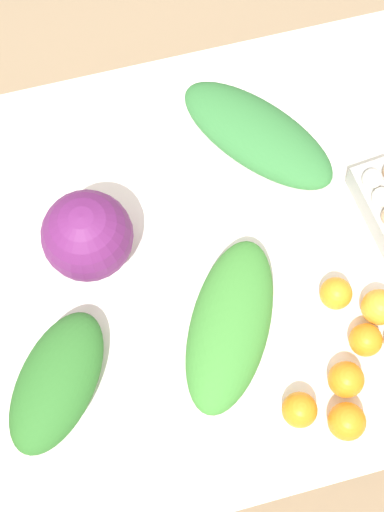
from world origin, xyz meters
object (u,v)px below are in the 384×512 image
(greens_bunch_beet_tops, at_px, (257,134))
(greens_bunch_kale, at_px, (57,382))
(orange_2, at_px, (347,421))
(orange_7, at_px, (300,410))
(orange_1, at_px, (336,293))
(cabbage_purple, at_px, (87,236))
(orange_0, at_px, (366,340))
(orange_6, at_px, (379,307))
(greens_bunch_dandelion, at_px, (230,325))
(orange_5, at_px, (346,379))

(greens_bunch_beet_tops, bearing_deg, greens_bunch_kale, 38.84)
(orange_2, xyz_separation_m, orange_7, (0.08, -0.04, -0.00))
(orange_1, bearing_deg, greens_bunch_beet_tops, -82.52)
(greens_bunch_beet_tops, bearing_deg, orange_2, 88.90)
(cabbage_purple, bearing_deg, orange_0, 145.50)
(orange_0, xyz_separation_m, orange_6, (-0.05, -0.06, 0.00))
(greens_bunch_dandelion, xyz_separation_m, orange_6, (-0.31, 0.04, -0.01))
(orange_0, bearing_deg, orange_1, -76.59)
(greens_bunch_beet_tops, distance_m, orange_7, 0.61)
(orange_0, bearing_deg, orange_7, 29.96)
(greens_bunch_kale, relative_size, orange_7, 4.21)
(orange_7, bearing_deg, orange_0, -150.04)
(cabbage_purple, distance_m, orange_6, 0.62)
(greens_bunch_kale, bearing_deg, greens_bunch_dandelion, -176.07)
(orange_2, bearing_deg, orange_6, -124.81)
(cabbage_purple, xyz_separation_m, greens_bunch_dandelion, (-0.24, 0.24, -0.05))
(greens_bunch_kale, xyz_separation_m, orange_7, (-0.45, 0.17, -0.01))
(cabbage_purple, bearing_deg, greens_bunch_kale, 65.27)
(greens_bunch_beet_tops, xyz_separation_m, orange_0, (-0.08, 0.51, -0.01))
(orange_5, bearing_deg, greens_bunch_dandelion, -40.33)
(greens_bunch_dandelion, xyz_separation_m, orange_7, (-0.09, 0.20, -0.01))
(greens_bunch_dandelion, height_order, orange_2, greens_bunch_dandelion)
(orange_1, distance_m, orange_6, 0.09)
(greens_bunch_beet_tops, bearing_deg, orange_6, 105.85)
(orange_0, bearing_deg, greens_bunch_kale, -6.73)
(greens_bunch_kale, relative_size, orange_5, 4.08)
(orange_1, distance_m, orange_2, 0.26)
(greens_bunch_dandelion, bearing_deg, orange_7, 113.56)
(orange_2, distance_m, orange_7, 0.09)
(orange_2, distance_m, orange_5, 0.08)
(greens_bunch_dandelion, height_order, orange_7, greens_bunch_dandelion)
(orange_6, bearing_deg, greens_bunch_dandelion, -7.42)
(orange_1, bearing_deg, greens_bunch_dandelion, 2.83)
(orange_0, distance_m, orange_7, 0.20)
(greens_bunch_beet_tops, bearing_deg, orange_7, 81.20)
(greens_bunch_kale, xyz_separation_m, orange_0, (-0.62, 0.07, -0.01))
(orange_5, relative_size, orange_6, 0.97)
(orange_6, distance_m, orange_7, 0.27)
(greens_bunch_dandelion, height_order, orange_6, greens_bunch_dandelion)
(cabbage_purple, relative_size, greens_bunch_dandelion, 0.51)
(greens_bunch_kale, height_order, orange_1, greens_bunch_kale)
(greens_bunch_dandelion, bearing_deg, cabbage_purple, -45.68)
(orange_5, relative_size, orange_7, 1.03)
(orange_6, bearing_deg, orange_7, 35.29)
(greens_bunch_kale, relative_size, greens_bunch_beet_tops, 0.75)
(orange_0, xyz_separation_m, orange_7, (0.17, 0.10, 0.00))
(greens_bunch_beet_tops, height_order, orange_6, greens_bunch_beet_tops)
(greens_bunch_beet_tops, relative_size, orange_6, 5.29)
(orange_2, height_order, orange_6, same)
(orange_6, bearing_deg, orange_5, 47.17)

